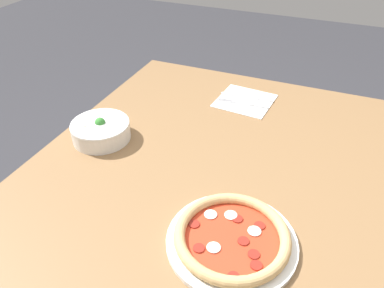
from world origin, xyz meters
TOP-DOWN VIEW (x-y plane):
  - dining_table at (0.00, 0.00)m, footprint 1.32×1.09m
  - pizza at (-0.19, -0.10)m, footprint 0.30×0.30m
  - bowl at (0.05, 0.41)m, footprint 0.18×0.18m
  - napkin at (0.46, 0.05)m, footprint 0.21×0.21m
  - fork at (0.43, 0.05)m, footprint 0.02×0.18m
  - knife at (0.48, 0.04)m, footprint 0.02×0.20m

SIDE VIEW (x-z plane):
  - dining_table at x=0.00m, z-range 0.28..1.02m
  - napkin at x=0.46m, z-range 0.74..0.74m
  - knife at x=0.48m, z-range 0.74..0.74m
  - fork at x=0.43m, z-range 0.74..0.74m
  - pizza at x=-0.19m, z-range 0.73..0.77m
  - bowl at x=0.05m, z-range 0.73..0.81m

